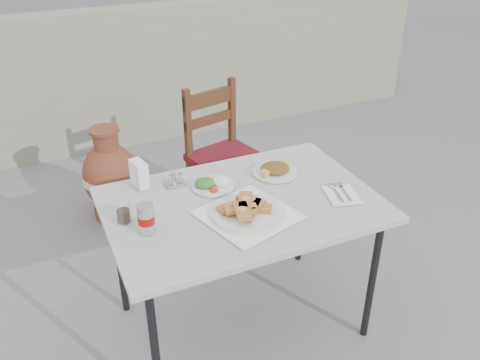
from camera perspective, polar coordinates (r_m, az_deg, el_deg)
name	(u,v)px	position (r m, az deg, el deg)	size (l,w,h in m)	color
ground	(253,312)	(2.92, 1.42, -14.60)	(80.00, 80.00, 0.00)	slate
cafe_table	(242,211)	(2.42, 0.20, -3.45)	(1.29, 0.89, 0.77)	black
pide_plate	(248,208)	(2.27, 0.88, -3.22)	(0.46, 0.46, 0.08)	white
salad_rice_plate	(213,184)	(2.49, -3.10, -0.41)	(0.21, 0.21, 0.05)	silver
salad_chopped_plate	(275,169)	(2.62, 3.95, 1.18)	(0.23, 0.23, 0.05)	silver
soda_can	(146,218)	(2.18, -10.51, -4.23)	(0.07, 0.07, 0.13)	silver
cola_glass	(123,213)	(2.28, -12.97, -3.64)	(0.06, 0.06, 0.09)	white
napkin_holder	(139,174)	(2.52, -11.24, 0.67)	(0.08, 0.12, 0.13)	white
condiment_caddy	(175,181)	(2.53, -7.36, -0.06)	(0.09, 0.08, 0.07)	silver
cutlery_napkin	(340,193)	(2.49, 11.20, -1.45)	(0.19, 0.22, 0.01)	white
chair	(223,155)	(3.41, -1.88, 2.82)	(0.51, 0.51, 0.96)	#3B2510
terracotta_urn	(111,177)	(3.63, -14.32, 0.37)	(0.39, 0.39, 0.68)	brown
back_wall	(127,78)	(4.69, -12.59, 11.12)	(6.00, 0.25, 1.20)	gray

